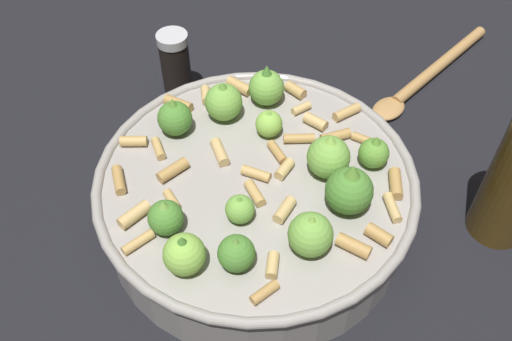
% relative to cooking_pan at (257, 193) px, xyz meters
% --- Properties ---
extents(ground_plane, '(2.40, 2.40, 0.00)m').
position_rel_cooking_pan_xyz_m(ground_plane, '(0.00, -0.00, -0.04)').
color(ground_plane, black).
extents(cooking_pan, '(0.33, 0.33, 0.13)m').
position_rel_cooking_pan_xyz_m(cooking_pan, '(0.00, 0.00, 0.00)').
color(cooking_pan, '#9E9993').
rests_on(cooking_pan, ground).
extents(pepper_shaker, '(0.04, 0.04, 0.10)m').
position_rel_cooking_pan_xyz_m(pepper_shaker, '(0.11, -0.20, 0.00)').
color(pepper_shaker, black).
rests_on(pepper_shaker, ground).
extents(wooden_spoon, '(0.19, 0.21, 0.02)m').
position_rel_cooking_pan_xyz_m(wooden_spoon, '(-0.22, -0.25, -0.04)').
color(wooden_spoon, '#B2844C').
rests_on(wooden_spoon, ground).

